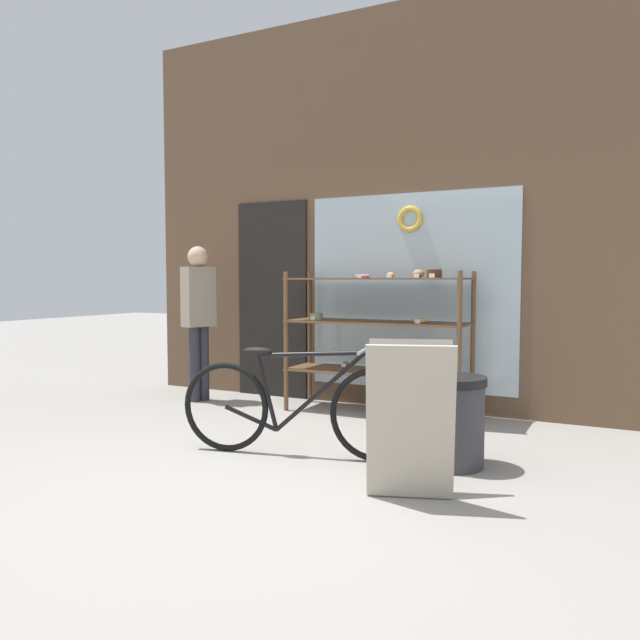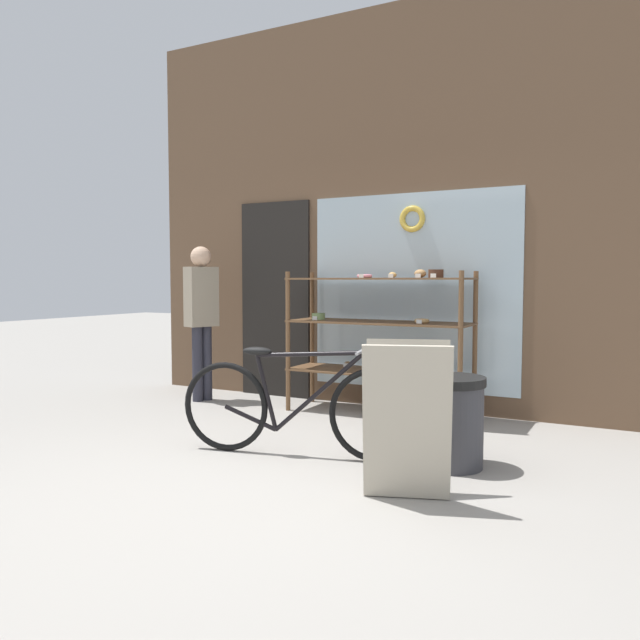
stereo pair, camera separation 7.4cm
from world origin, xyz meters
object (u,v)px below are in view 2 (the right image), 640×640
at_px(pedestrian, 201,311).
at_px(trash_bin, 450,418).
at_px(bicycle, 297,407).
at_px(display_case, 380,327).
at_px(sandwich_board, 407,420).

height_order(pedestrian, trash_bin, pedestrian).
relative_size(bicycle, trash_bin, 2.85).
bearing_deg(trash_bin, display_case, 128.86).
distance_m(display_case, sandwich_board, 2.28).
distance_m(display_case, pedestrian, 1.93).
bearing_deg(pedestrian, display_case, -61.76).
height_order(display_case, pedestrian, pedestrian).
relative_size(display_case, trash_bin, 2.81).
height_order(bicycle, pedestrian, pedestrian).
distance_m(display_case, trash_bin, 1.74).
xyz_separation_m(bicycle, sandwich_board, (0.99, -0.45, 0.10)).
distance_m(pedestrian, trash_bin, 3.19).
distance_m(bicycle, trash_bin, 1.08).
bearing_deg(trash_bin, pedestrian, 160.35).
height_order(bicycle, trash_bin, bicycle).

